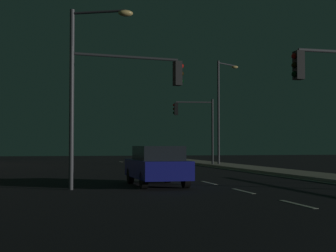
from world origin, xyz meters
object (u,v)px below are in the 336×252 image
traffic_light_mid_right (124,90)px  street_lamp_far_end (82,78)px  traffic_light_near_right (195,119)px  car (157,165)px  street_lamp_median (221,102)px

traffic_light_mid_right → street_lamp_far_end: street_lamp_far_end is taller
traffic_light_near_right → car: bearing=-110.5°
car → traffic_light_near_right: 19.31m
street_lamp_median → traffic_light_near_right: bearing=-167.0°
traffic_light_mid_right → car: bearing=29.5°
traffic_light_mid_right → street_lamp_median: bearing=61.5°
traffic_light_mid_right → traffic_light_near_right: 20.40m
street_lamp_median → street_lamp_far_end: bearing=-122.7°
street_lamp_median → street_lamp_far_end: street_lamp_median is taller
traffic_light_mid_right → street_lamp_median: street_lamp_median is taller
street_lamp_far_end → traffic_light_mid_right: bearing=-22.5°
car → traffic_light_mid_right: traffic_light_mid_right is taller
car → traffic_light_near_right: size_ratio=0.88×
street_lamp_median → street_lamp_far_end: (-11.95, -18.63, -0.85)m
traffic_light_mid_right → traffic_light_near_right: traffic_light_mid_right is taller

